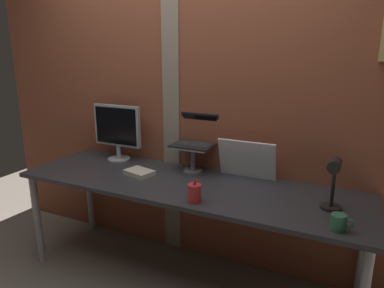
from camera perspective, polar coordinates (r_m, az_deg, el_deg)
The scene contains 11 objects.
ground_plane at distance 2.79m, azimuth -4.47°, elevation -20.75°, with size 6.00×6.00×0.00m, color gray.
brick_wall_back at distance 2.72m, azimuth 0.10°, elevation 6.45°, with size 3.72×0.16×2.45m.
desk at distance 2.44m, azimuth -1.02°, elevation -7.63°, with size 2.39×0.71×0.75m.
monitor at distance 2.91m, azimuth -11.98°, elevation 2.48°, with size 0.42×0.18×0.45m.
laptop_stand at distance 2.60m, azimuth 0.13°, elevation -1.67°, with size 0.28×0.22×0.20m.
laptop at distance 2.63m, azimuth 0.81°, elevation 1.34°, with size 0.30×0.29×0.23m.
whiteboard_panel at distance 2.49m, azimuth 8.85°, elevation -2.48°, with size 0.40×0.02×0.28m, color white.
desk_lamp at distance 2.07m, azimuth 21.86°, elevation -5.24°, with size 0.12×0.20×0.32m.
pen_cup at distance 2.11m, azimuth 0.41°, elevation -7.93°, with size 0.08×0.08×0.15m.
coffee_mug at distance 1.95m, azimuth 22.61°, elevation -11.62°, with size 0.11×0.08×0.08m.
paper_clutter_stack at distance 2.59m, azimuth -8.51°, elevation -4.57°, with size 0.20×0.14×0.03m, color silver.
Camera 1 is at (1.16, -1.95, 1.63)m, focal length 33.03 mm.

